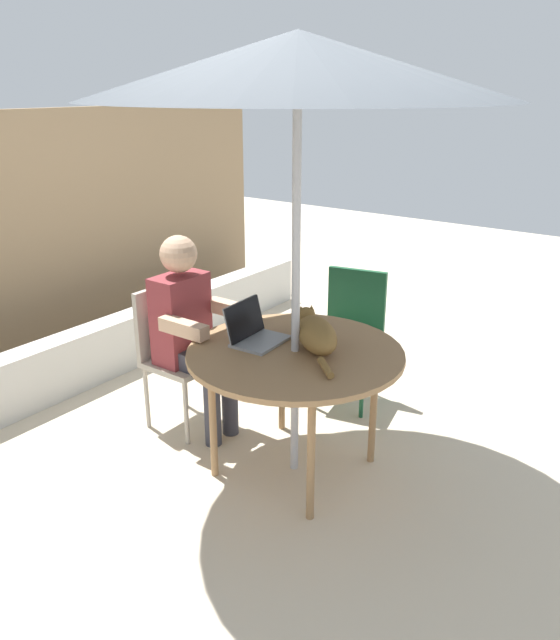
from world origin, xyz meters
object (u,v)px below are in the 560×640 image
Objects in this scene: person_seated at (190,325)px; patio_umbrella at (298,66)px; chair_empty at (351,326)px; cat at (315,333)px; chair_occupied at (173,345)px; patio_table at (295,359)px; laptop at (252,330)px.

patio_umbrella is at bearing -90.00° from person_seated.
cat is (-0.86, -0.27, 0.28)m from chair_empty.
patio_umbrella is at bearing -90.00° from chair_occupied.
person_seated is at bearing 96.18° from cat.
person_seated is (-0.95, 0.57, 0.17)m from chair_empty.
chair_empty is 1.81× the size of cat.
chair_empty is 1.12m from person_seated.
chair_occupied is at bearing 90.00° from patio_table.
person_seated is 0.51m from laptop.
patio_umbrella reaches higher than chair_empty.
patio_table is at bearing -84.00° from laptop.
laptop reaches higher than chair_empty.
chair_occupied is at bearing 87.55° from laptop.
laptop is at bearing -93.21° from person_seated.
patio_umbrella is 2.55× the size of chair_empty.
patio_umbrella is at bearing 143.52° from cat.
person_seated reaches higher than patio_table.
cat is (0.09, -0.83, 0.11)m from person_seated.
chair_occupied is 1.81× the size of cat.
patio_table is at bearing -90.00° from person_seated.
patio_umbrella is 2.55× the size of chair_occupied.
patio_table is 2.35× the size of cat.
person_seated is (0.00, -0.16, 0.17)m from chair_occupied.
patio_table is 0.29m from laptop.
laptop is at bearing -92.45° from chair_occupied.
chair_occupied reaches higher than patio_table.
chair_empty is at bearing -30.96° from person_seated.
chair_occupied is (0.00, 0.93, -0.15)m from patio_table.
laptop is at bearing 175.97° from chair_empty.
patio_umbrella is 1.85m from chair_occupied.
cat is at bearing -36.48° from patio_table.
laptop is (-0.98, 0.07, 0.26)m from chair_empty.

